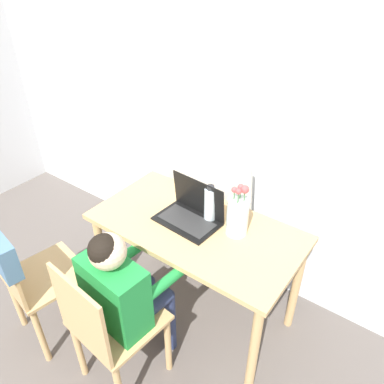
# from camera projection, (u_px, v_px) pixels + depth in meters

# --- Properties ---
(wall_back) EXTENTS (6.40, 0.05, 2.50)m
(wall_back) POSITION_uv_depth(u_px,v_px,m) (230.00, 102.00, 2.25)
(wall_back) COLOR silver
(wall_back) RESTS_ON ground_plane
(dining_table) EXTENTS (1.19, 0.62, 0.72)m
(dining_table) POSITION_uv_depth(u_px,v_px,m) (196.00, 239.00, 2.16)
(dining_table) COLOR tan
(dining_table) RESTS_ON ground_plane
(chair_occupied) EXTENTS (0.43, 0.43, 0.87)m
(chair_occupied) POSITION_uv_depth(u_px,v_px,m) (109.00, 327.00, 1.86)
(chair_occupied) COLOR tan
(chair_occupied) RESTS_ON ground_plane
(chair_spare) EXTENTS (0.47, 0.49, 0.88)m
(chair_spare) POSITION_uv_depth(u_px,v_px,m) (20.00, 267.00, 2.01)
(chair_spare) COLOR tan
(chair_spare) RESTS_ON ground_plane
(person_seated) EXTENTS (0.38, 0.45, 1.01)m
(person_seated) POSITION_uv_depth(u_px,v_px,m) (123.00, 289.00, 1.83)
(person_seated) COLOR #1E8438
(person_seated) RESTS_ON ground_plane
(laptop) EXTENTS (0.37, 0.25, 0.24)m
(laptop) POSITION_uv_depth(u_px,v_px,m) (192.00, 211.00, 2.13)
(laptop) COLOR black
(laptop) RESTS_ON dining_table
(flower_vase) EXTENTS (0.12, 0.12, 0.31)m
(flower_vase) POSITION_uv_depth(u_px,v_px,m) (238.00, 215.00, 1.99)
(flower_vase) COLOR silver
(flower_vase) RESTS_ON dining_table
(water_bottle) EXTENTS (0.07, 0.07, 0.23)m
(water_bottle) POSITION_uv_depth(u_px,v_px,m) (210.00, 204.00, 2.09)
(water_bottle) COLOR silver
(water_bottle) RESTS_ON dining_table
(cardboard_panel) EXTENTS (0.66, 0.16, 1.04)m
(cardboard_panel) POSITION_uv_depth(u_px,v_px,m) (208.00, 208.00, 2.59)
(cardboard_panel) COLOR silver
(cardboard_panel) RESTS_ON ground_plane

